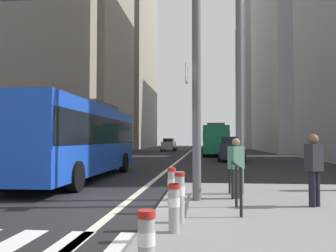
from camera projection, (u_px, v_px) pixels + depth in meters
name	position (u px, v px, depth m)	size (l,w,h in m)	color
ground_plane	(178.00, 161.00, 28.74)	(160.00, 160.00, 0.00)	black
lane_centre_line	(185.00, 155.00, 38.68)	(0.20, 80.00, 0.01)	beige
office_tower_left_mid	(82.00, 8.00, 53.20)	(12.18, 18.29, 42.71)	gray
office_tower_left_far	(123.00, 43.00, 79.62)	(12.27, 25.61, 46.68)	gray
office_tower_right_mid	(303.00, 24.00, 53.78)	(12.39, 23.98, 38.44)	#9E9EA3
office_tower_right_far	(269.00, 81.00, 81.74)	(13.48, 22.68, 30.46)	#9E9EA3
city_bus_blue_oncoming	(78.00, 136.00, 15.19)	(2.75, 11.14, 3.40)	blue
city_bus_red_receding	(216.00, 139.00, 38.61)	(2.85, 10.60, 3.40)	#198456
car_oncoming_mid	(169.00, 145.00, 54.35)	(2.16, 4.39, 1.94)	#B2A899
car_receding_near	(231.00, 149.00, 28.20)	(2.19, 4.23, 1.94)	#232838
car_receding_far	(214.00, 145.00, 51.54)	(2.09, 4.61, 1.94)	gold
traffic_signal_gantry	(116.00, 47.00, 9.37)	(6.34, 0.65, 6.00)	#515156
street_lamp_post	(239.00, 15.00, 10.27)	(5.50, 0.32, 8.00)	#56565B
bollard_front	(146.00, 243.00, 3.76)	(0.20, 0.20, 0.78)	#99999E
bollard_left	(174.00, 205.00, 5.88)	(0.20, 0.20, 0.80)	#99999E
bollard_right	(180.00, 194.00, 6.59)	(0.20, 0.20, 0.93)	#99999E
bollard_back	(172.00, 185.00, 8.14)	(0.20, 0.20, 0.89)	#99999E
pedestrian_railing	(234.00, 174.00, 8.65)	(0.06, 3.27, 0.98)	black
pedestrian_waiting	(314.00, 166.00, 8.18)	(0.45, 0.42, 1.66)	black
pedestrian_walking	(236.00, 165.00, 9.30)	(0.45, 0.42, 1.57)	#423D38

